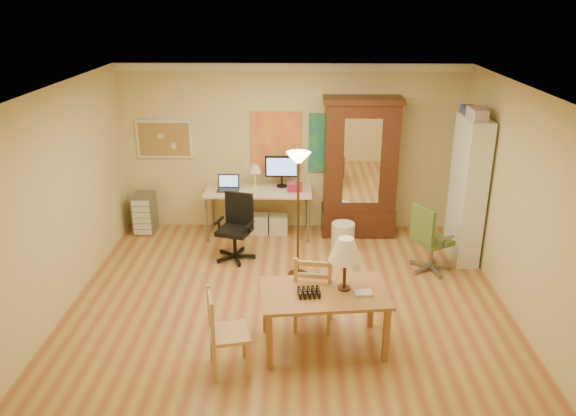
{
  "coord_description": "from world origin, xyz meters",
  "views": [
    {
      "loc": [
        0.13,
        -6.31,
        3.68
      ],
      "look_at": [
        -0.01,
        0.3,
        1.16
      ],
      "focal_mm": 35.0,
      "sensor_mm": 36.0,
      "label": 1
    }
  ],
  "objects_px": {
    "office_chair_black": "(236,242)",
    "office_chair_green": "(429,253)",
    "bookshelf": "(467,190)",
    "armoire": "(359,176)",
    "dining_table": "(332,280)",
    "computer_desk": "(261,207)"
  },
  "relations": [
    {
      "from": "office_chair_black",
      "to": "office_chair_green",
      "type": "distance_m",
      "value": 2.79
    },
    {
      "from": "office_chair_black",
      "to": "bookshelf",
      "type": "relative_size",
      "value": 0.46
    },
    {
      "from": "armoire",
      "to": "bookshelf",
      "type": "height_order",
      "value": "armoire"
    },
    {
      "from": "office_chair_black",
      "to": "bookshelf",
      "type": "height_order",
      "value": "bookshelf"
    },
    {
      "from": "bookshelf",
      "to": "office_chair_black",
      "type": "bearing_deg",
      "value": -177.8
    },
    {
      "from": "bookshelf",
      "to": "armoire",
      "type": "bearing_deg",
      "value": 148.89
    },
    {
      "from": "dining_table",
      "to": "office_chair_green",
      "type": "height_order",
      "value": "dining_table"
    },
    {
      "from": "office_chair_black",
      "to": "armoire",
      "type": "distance_m",
      "value": 2.26
    },
    {
      "from": "dining_table",
      "to": "computer_desk",
      "type": "distance_m",
      "value": 3.28
    },
    {
      "from": "bookshelf",
      "to": "office_chair_green",
      "type": "bearing_deg",
      "value": -140.8
    },
    {
      "from": "computer_desk",
      "to": "dining_table",
      "type": "bearing_deg",
      "value": -72.53
    },
    {
      "from": "dining_table",
      "to": "computer_desk",
      "type": "relative_size",
      "value": 0.85
    },
    {
      "from": "bookshelf",
      "to": "dining_table",
      "type": "bearing_deg",
      "value": -131.7
    },
    {
      "from": "office_chair_green",
      "to": "armoire",
      "type": "xyz_separation_m",
      "value": [
        -0.88,
        1.35,
        0.71
      ]
    },
    {
      "from": "office_chair_black",
      "to": "office_chair_green",
      "type": "bearing_deg",
      "value": -7.02
    },
    {
      "from": "office_chair_black",
      "to": "bookshelf",
      "type": "bearing_deg",
      "value": 2.2
    },
    {
      "from": "office_chair_black",
      "to": "armoire",
      "type": "bearing_deg",
      "value": 28.09
    },
    {
      "from": "office_chair_black",
      "to": "office_chair_green",
      "type": "relative_size",
      "value": 0.99
    },
    {
      "from": "dining_table",
      "to": "armoire",
      "type": "distance_m",
      "value": 3.25
    },
    {
      "from": "dining_table",
      "to": "bookshelf",
      "type": "distance_m",
      "value": 3.11
    },
    {
      "from": "computer_desk",
      "to": "office_chair_black",
      "type": "bearing_deg",
      "value": -108.47
    },
    {
      "from": "office_chair_green",
      "to": "office_chair_black",
      "type": "bearing_deg",
      "value": 172.98
    }
  ]
}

